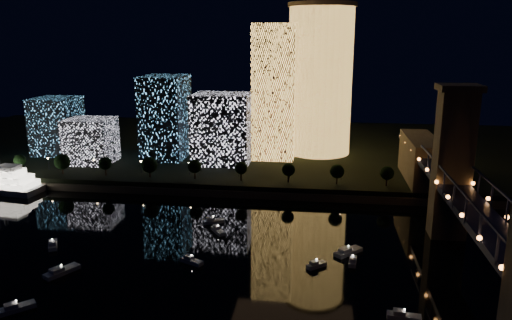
% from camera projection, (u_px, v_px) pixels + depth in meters
% --- Properties ---
extents(ground, '(520.00, 520.00, 0.00)m').
position_uv_depth(ground, '(225.00, 299.00, 126.20)').
color(ground, black).
rests_on(ground, ground).
extents(far_bank, '(420.00, 160.00, 5.00)m').
position_uv_depth(far_bank, '(279.00, 149.00, 279.42)').
color(far_bank, black).
rests_on(far_bank, ground).
extents(seawall, '(420.00, 6.00, 3.00)m').
position_uv_depth(seawall, '(263.00, 194.00, 204.67)').
color(seawall, '#6B5E4C').
rests_on(seawall, ground).
extents(tower_cylindrical, '(34.00, 34.00, 75.20)m').
position_uv_depth(tower_cylindrical, '(320.00, 80.00, 252.46)').
color(tower_cylindrical, '#FFB851').
rests_on(tower_cylindrical, far_bank).
extents(tower_rectangular, '(20.50, 20.50, 65.21)m').
position_uv_depth(tower_rectangular, '(274.00, 92.00, 243.92)').
color(tower_rectangular, '#FFB851').
rests_on(tower_rectangular, far_bank).
extents(midrise_blocks, '(112.13, 38.49, 40.53)m').
position_uv_depth(midrise_blocks, '(149.00, 125.00, 245.26)').
color(midrise_blocks, white).
rests_on(midrise_blocks, far_bank).
extents(truss_bridge, '(13.00, 266.00, 50.00)m').
position_uv_depth(truss_bridge, '(497.00, 247.00, 117.57)').
color(truss_bridge, '#171E4A').
rests_on(truss_bridge, ground).
extents(motorboats, '(110.37, 83.07, 2.78)m').
position_uv_depth(motorboats, '(200.00, 265.00, 142.87)').
color(motorboats, silver).
rests_on(motorboats, ground).
extents(esplanade_trees, '(165.50, 6.93, 8.97)m').
position_uv_depth(esplanade_trees, '(185.00, 166.00, 212.62)').
color(esplanade_trees, black).
rests_on(esplanade_trees, far_bank).
extents(street_lamps, '(132.70, 0.70, 5.65)m').
position_uv_depth(street_lamps, '(189.00, 166.00, 218.69)').
color(street_lamps, black).
rests_on(street_lamps, far_bank).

